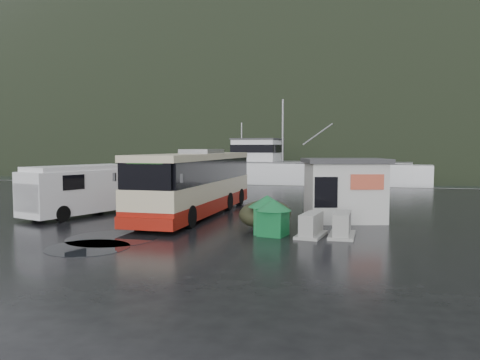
% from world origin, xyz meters
% --- Properties ---
extents(ground, '(160.00, 160.00, 0.00)m').
position_xyz_m(ground, '(0.00, 0.00, 0.00)').
color(ground, black).
rests_on(ground, ground).
extents(harbor_water, '(300.00, 180.00, 0.02)m').
position_xyz_m(harbor_water, '(0.00, 110.00, 0.00)').
color(harbor_water, black).
rests_on(harbor_water, ground).
extents(quay_edge, '(160.00, 0.60, 1.50)m').
position_xyz_m(quay_edge, '(0.00, 20.00, 0.00)').
color(quay_edge, '#999993').
rests_on(quay_edge, ground).
extents(headland, '(780.00, 540.00, 570.00)m').
position_xyz_m(headland, '(10.00, 250.00, 0.00)').
color(headland, black).
rests_on(headland, ground).
extents(coach_bus, '(3.19, 11.36, 3.18)m').
position_xyz_m(coach_bus, '(0.83, 1.86, 0.00)').
color(coach_bus, beige).
rests_on(coach_bus, ground).
extents(white_van, '(3.83, 6.12, 2.42)m').
position_xyz_m(white_van, '(-4.40, 0.24, 0.00)').
color(white_van, white).
rests_on(white_van, ground).
extents(waste_bin_left, '(1.17, 1.17, 1.36)m').
position_xyz_m(waste_bin_left, '(5.33, -2.70, 0.00)').
color(waste_bin_left, '#126530').
rests_on(waste_bin_left, ground).
extents(waste_bin_right, '(1.20, 1.20, 1.45)m').
position_xyz_m(waste_bin_right, '(5.02, -2.27, 0.00)').
color(waste_bin_right, '#126530').
rests_on(waste_bin_right, ground).
extents(dome_tent, '(2.48, 3.14, 1.11)m').
position_xyz_m(dome_tent, '(4.74, -1.04, 0.00)').
color(dome_tent, '#2D2F1C').
rests_on(dome_tent, ground).
extents(ticket_kiosk, '(4.08, 3.46, 2.76)m').
position_xyz_m(ticket_kiosk, '(7.85, 1.44, 0.00)').
color(ticket_kiosk, beige).
rests_on(ticket_kiosk, ground).
extents(jersey_barrier_a, '(1.14, 1.85, 0.86)m').
position_xyz_m(jersey_barrier_a, '(6.71, -2.56, 0.00)').
color(jersey_barrier_a, '#999993').
rests_on(jersey_barrier_a, ground).
extents(jersey_barrier_b, '(0.99, 1.83, 0.89)m').
position_xyz_m(jersey_barrier_b, '(7.81, -2.38, 0.00)').
color(jersey_barrier_b, '#999993').
rests_on(jersey_barrier_b, ground).
extents(fishing_trawler, '(24.36, 8.33, 9.55)m').
position_xyz_m(fishing_trawler, '(3.96, 28.87, 0.00)').
color(fishing_trawler, white).
rests_on(fishing_trawler, ground).
extents(puddles, '(3.22, 4.55, 0.01)m').
position_xyz_m(puddles, '(-0.21, -5.21, 0.01)').
color(puddles, black).
rests_on(puddles, ground).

